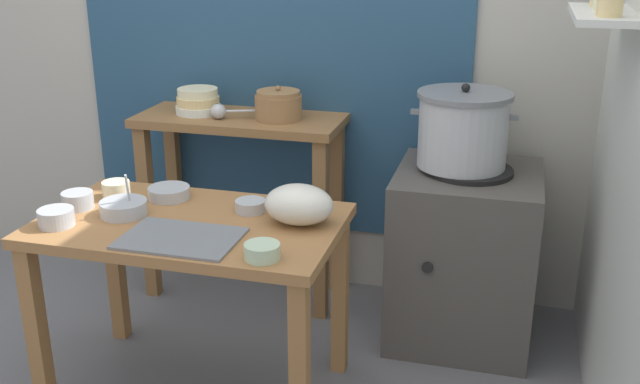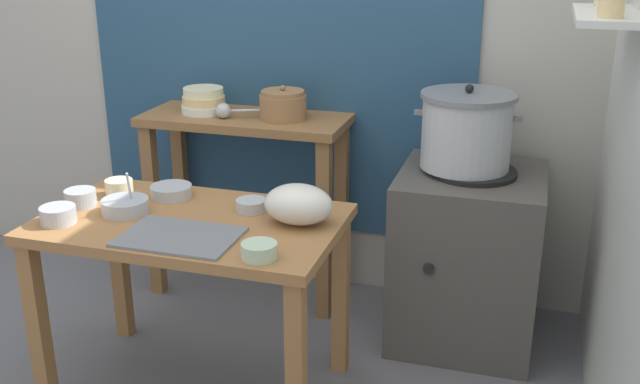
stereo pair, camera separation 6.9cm
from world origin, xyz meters
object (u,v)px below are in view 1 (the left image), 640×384
object	(u,v)px
serving_tray	(180,238)
prep_bowl_2	(78,199)
prep_table	(191,248)
stove_block	(463,255)
clay_pot	(278,105)
prep_bowl_1	(262,251)
steamer_pot	(463,129)
prep_bowl_4	(124,207)
ladle	(221,111)
back_shelf_table	(241,162)
plastic_bag	(299,204)
bowl_stack_enamel	(198,101)
prep_bowl_0	(169,192)
prep_bowl_3	(116,189)
prep_bowl_5	(251,205)
prep_bowl_6	(56,217)

from	to	relation	value
serving_tray	prep_bowl_2	xyz separation A→B (m)	(-0.50, 0.17, 0.03)
prep_table	prep_bowl_2	size ratio (longest dim) A/B	9.32
stove_block	clay_pot	world-z (taller)	clay_pot
prep_bowl_1	prep_bowl_2	distance (m)	0.86
steamer_pot	prep_bowl_4	size ratio (longest dim) A/B	2.52
prep_table	ladle	size ratio (longest dim) A/B	4.40
prep_bowl_1	ladle	bearing A→B (deg)	118.60
back_shelf_table	prep_bowl_4	size ratio (longest dim) A/B	5.52
ladle	plastic_bag	size ratio (longest dim) A/B	0.99
bowl_stack_enamel	serving_tray	xyz separation A→B (m)	(0.37, -1.01, -0.23)
prep_bowl_0	prep_bowl_2	xyz separation A→B (m)	(-0.28, -0.19, 0.01)
serving_tray	prep_bowl_1	world-z (taller)	prep_bowl_1
back_shelf_table	prep_bowl_0	size ratio (longest dim) A/B	5.88
clay_pot	prep_bowl_1	world-z (taller)	clay_pot
prep_bowl_3	prep_bowl_4	size ratio (longest dim) A/B	0.62
prep_bowl_0	prep_bowl_5	world-z (taller)	prep_bowl_0
bowl_stack_enamel	ladle	distance (m)	0.16
serving_tray	prep_bowl_4	bearing A→B (deg)	152.59
prep_bowl_6	ladle	bearing A→B (deg)	74.96
prep_bowl_3	ladle	bearing A→B (deg)	72.52
prep_bowl_1	steamer_pot	bearing A→B (deg)	60.62
plastic_bag	prep_bowl_4	bearing A→B (deg)	-172.02
plastic_bag	prep_bowl_0	world-z (taller)	plastic_bag
prep_bowl_1	stove_block	bearing A→B (deg)	58.31
stove_block	plastic_bag	bearing A→B (deg)	-131.58
bowl_stack_enamel	back_shelf_table	bearing A→B (deg)	-1.85
stove_block	ladle	world-z (taller)	ladle
plastic_bag	prep_bowl_2	distance (m)	0.86
back_shelf_table	prep_bowl_1	distance (m)	1.18
steamer_pot	ladle	xyz separation A→B (m)	(-1.09, 0.04, -0.00)
bowl_stack_enamel	prep_bowl_3	size ratio (longest dim) A/B	1.97
serving_tray	prep_bowl_3	world-z (taller)	prep_bowl_3
prep_bowl_1	prep_bowl_6	size ratio (longest dim) A/B	0.92
serving_tray	prep_bowl_0	size ratio (longest dim) A/B	2.45
prep_table	steamer_pot	xyz separation A→B (m)	(0.91, 0.72, 0.33)
prep_bowl_1	prep_bowl_6	distance (m)	0.80
clay_pot	prep_bowl_1	bearing A→B (deg)	-74.70
prep_bowl_1	prep_bowl_3	distance (m)	0.84
prep_table	prep_bowl_2	world-z (taller)	prep_bowl_2
steamer_pot	prep_bowl_1	distance (m)	1.12
bowl_stack_enamel	serving_tray	size ratio (longest dim) A/B	0.53
prep_bowl_2	prep_bowl_5	size ratio (longest dim) A/B	1.03
prep_bowl_4	prep_bowl_6	world-z (taller)	prep_bowl_4
prep_bowl_2	clay_pot	bearing A→B (deg)	57.38
stove_block	back_shelf_table	bearing A→B (deg)	173.06
back_shelf_table	prep_bowl_1	size ratio (longest dim) A/B	8.16
plastic_bag	prep_bowl_1	distance (m)	0.32
clay_pot	prep_bowl_4	world-z (taller)	clay_pot
prep_bowl_3	prep_bowl_6	size ratio (longest dim) A/B	0.84
prep_bowl_0	prep_bowl_3	world-z (taller)	prep_bowl_3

